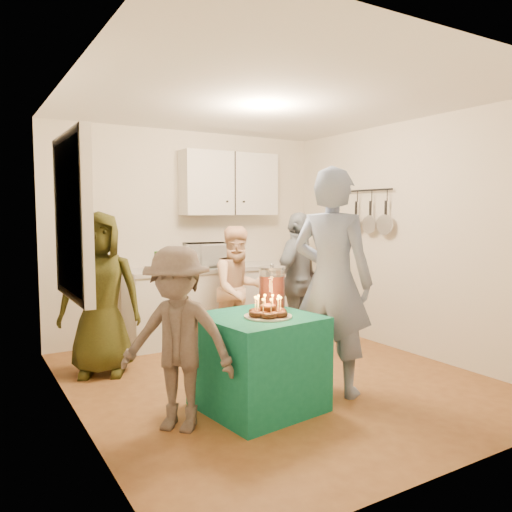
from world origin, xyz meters
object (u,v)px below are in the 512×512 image
man_birthday (332,282)px  woman_back_left (100,294)px  counter (215,304)px  woman_back_right (298,281)px  child_near_left (177,339)px  woman_back_center (239,290)px  punch_jar (272,289)px  party_table (258,362)px  microwave (207,255)px

man_birthday → woman_back_left: (-1.61, 1.54, -0.19)m
counter → man_birthday: size_ratio=1.12×
woman_back_right → woman_back_left: bearing=143.5°
woman_back_left → child_near_left: bearing=-61.3°
man_birthday → woman_back_center: man_birthday is taller
punch_jar → man_birthday: (0.47, -0.23, 0.05)m
woman_back_left → woman_back_right: bearing=15.7°
counter → party_table: bearing=-107.6°
microwave → woman_back_left: (-1.48, -0.71, -0.26)m
counter → microwave: 0.64m
woman_back_center → woman_back_right: woman_back_right is taller
man_birthday → woman_back_right: bearing=-52.5°
party_table → woman_back_center: 1.66m
party_table → punch_jar: size_ratio=2.50×
man_birthday → woman_back_left: man_birthday is taller
woman_back_center → microwave: bearing=96.0°
child_near_left → microwave: bearing=105.3°
woman_back_left → child_near_left: (0.17, -1.56, -0.13)m
man_birthday → woman_back_center: size_ratio=1.37×
man_birthday → child_near_left: size_ratio=1.46×
party_table → counter: bearing=72.4°
microwave → party_table: 2.41m
punch_jar → microwave: bearing=80.5°
man_birthday → woman_back_center: 1.54m
punch_jar → woman_back_right: size_ratio=0.21×
microwave → woman_back_right: (0.69, -0.96, -0.26)m
woman_back_right → punch_jar: bearing=-164.0°
counter → woman_back_right: bearing=-58.6°
microwave → man_birthday: man_birthday is taller
party_table → woman_back_center: woman_back_center is taller
woman_back_left → punch_jar: bearing=-26.6°
woman_back_left → child_near_left: woman_back_left is taller
counter → party_table: (-0.71, -2.23, -0.05)m
party_table → woman_back_right: bearing=44.3°
woman_back_right → child_near_left: size_ratio=1.18×
man_birthday → party_table: bearing=59.2°
microwave → child_near_left: 2.64m
punch_jar → woman_back_left: (-1.14, 1.31, -0.13)m
counter → child_near_left: (-1.41, -2.27, 0.24)m
party_table → child_near_left: (-0.71, -0.04, 0.29)m
party_table → woman_back_center: size_ratio=0.59×
counter → woman_back_center: (-0.05, -0.74, 0.29)m
woman_back_left → woman_back_center: 1.53m
child_near_left → woman_back_center: bearing=93.7°
punch_jar → man_birthday: bearing=-25.9°
party_table → punch_jar: 0.64m
woman_back_right → microwave: bearing=96.0°
woman_back_right → child_near_left: woman_back_right is taller
woman_back_left → woman_back_right: woman_back_left is taller
microwave → counter: bearing=9.4°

